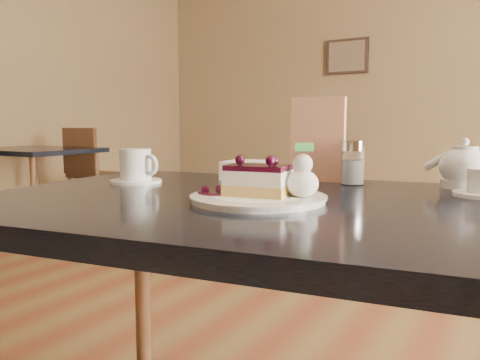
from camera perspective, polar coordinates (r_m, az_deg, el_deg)
The scene contains 11 objects.
main_table at distance 0.98m, azimuth 3.22°, elevation -6.77°, with size 1.32×0.98×0.76m.
dessert_plate at distance 0.92m, azimuth 2.23°, elevation -2.28°, with size 0.26×0.26×0.01m, color white.
cheesecake_slice at distance 0.92m, azimuth 2.24°, elevation -0.06°, with size 0.13×0.10×0.06m.
whipped_cream at distance 0.90m, azimuth 7.61°, elevation -0.43°, with size 0.06×0.06×0.06m.
berry_sauce at distance 0.95m, azimuth -2.77°, elevation -1.47°, with size 0.08×0.08×0.01m, color black.
coffee_set at distance 1.24m, azimuth -12.51°, elevation 1.48°, with size 0.14×0.13×0.09m.
tea_set at distance 1.21m, azimuth 25.92°, elevation 1.01°, with size 0.22×0.24×0.11m.
menu_card at distance 1.27m, azimuth 9.49°, elevation 4.89°, with size 0.14×0.03×0.22m, color beige.
sugar_shaker at distance 1.20m, azimuth 13.58°, elevation 2.11°, with size 0.06×0.06×0.11m.
napkin_stack at distance 1.30m, azimuth 0.96°, elevation 1.23°, with size 0.12×0.12×0.05m, color white.
bg_table_far_left at distance 4.35m, azimuth -23.42°, elevation -4.98°, with size 0.98×1.73×1.15m.
Camera 1 is at (0.27, -0.46, 0.91)m, focal length 35.00 mm.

